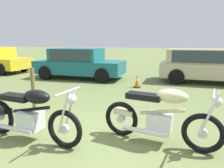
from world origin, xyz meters
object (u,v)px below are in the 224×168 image
Objects in this scene: motorcycle_cream at (160,117)px; traffic_cone at (137,81)px; motorcycle_black at (30,115)px; car_beige at (208,63)px; fence_post_wooden at (33,90)px; car_teal at (79,62)px.

motorcycle_cream is 3.70× the size of traffic_cone.
car_beige is (3.94, 6.67, 0.35)m from motorcycle_black.
motorcycle_black is 1.68m from fence_post_wooden.
fence_post_wooden is (-0.92, 1.40, 0.08)m from motorcycle_black.
car_beige is (5.79, 0.42, 0.04)m from car_teal.
traffic_cone is (-1.04, 4.42, -0.24)m from motorcycle_cream.
motorcycle_black and motorcycle_cream have the same top height.
motorcycle_black is at bearing -103.54° from traffic_cone.
motorcycle_cream reaches higher than traffic_cone.
motorcycle_cream is at bearing 19.73° from motorcycle_black.
car_teal is 0.96× the size of car_beige.
fence_post_wooden reaches higher than motorcycle_black.
car_teal is 3.36m from traffic_cone.
car_teal is 7.63× the size of traffic_cone.
fence_post_wooden reaches higher than traffic_cone.
fence_post_wooden is (-3.14, 0.93, 0.07)m from motorcycle_cream.
motorcycle_cream is 1.83× the size of fence_post_wooden.
car_teal reaches higher than motorcycle_cream.
car_beige reaches higher than fence_post_wooden.
motorcycle_black is at bearing -117.97° from car_beige.
motorcycle_black is 0.51× the size of car_teal.
car_teal is (-4.06, 5.78, 0.30)m from motorcycle_cream.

